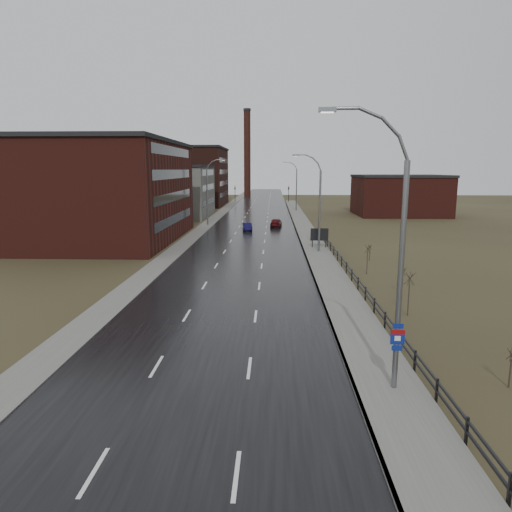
# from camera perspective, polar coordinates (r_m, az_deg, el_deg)

# --- Properties ---
(ground) EXTENTS (320.00, 320.00, 0.00)m
(ground) POSITION_cam_1_polar(r_m,az_deg,el_deg) (19.76, -8.52, -18.53)
(ground) COLOR #2D2819
(ground) RESTS_ON ground
(road) EXTENTS (14.00, 300.00, 0.06)m
(road) POSITION_cam_1_polar(r_m,az_deg,el_deg) (77.59, -0.39, 3.67)
(road) COLOR black
(road) RESTS_ON ground
(sidewalk_right) EXTENTS (3.20, 180.00, 0.18)m
(sidewalk_right) POSITION_cam_1_polar(r_m,az_deg,el_deg) (53.04, 7.73, 0.31)
(sidewalk_right) COLOR #595651
(sidewalk_right) RESTS_ON ground
(curb_right) EXTENTS (0.16, 180.00, 0.18)m
(curb_right) POSITION_cam_1_polar(r_m,az_deg,el_deg) (52.91, 6.09, 0.32)
(curb_right) COLOR slate
(curb_right) RESTS_ON ground
(sidewalk_left) EXTENTS (2.40, 260.00, 0.12)m
(sidewalk_left) POSITION_cam_1_polar(r_m,az_deg,el_deg) (78.37, -6.40, 3.69)
(sidewalk_left) COLOR #595651
(sidewalk_left) RESTS_ON ground
(warehouse_near) EXTENTS (22.44, 28.56, 13.50)m
(warehouse_near) POSITION_cam_1_polar(r_m,az_deg,el_deg) (66.61, -19.53, 7.69)
(warehouse_near) COLOR #471914
(warehouse_near) RESTS_ON ground
(warehouse_mid) EXTENTS (16.32, 20.40, 10.50)m
(warehouse_mid) POSITION_cam_1_polar(r_m,az_deg,el_deg) (97.40, -10.66, 8.02)
(warehouse_mid) COLOR slate
(warehouse_mid) RESTS_ON ground
(warehouse_far) EXTENTS (26.52, 24.48, 15.50)m
(warehouse_far) POSITION_cam_1_polar(r_m,az_deg,el_deg) (127.69, -9.93, 9.78)
(warehouse_far) COLOR #331611
(warehouse_far) RESTS_ON ground
(building_right) EXTENTS (18.36, 16.32, 8.50)m
(building_right) POSITION_cam_1_polar(r_m,az_deg,el_deg) (102.64, 17.48, 7.29)
(building_right) COLOR #471914
(building_right) RESTS_ON ground
(smokestack) EXTENTS (2.70, 2.70, 30.70)m
(smokestack) POSITION_cam_1_polar(r_m,az_deg,el_deg) (167.28, -1.11, 12.79)
(smokestack) COLOR #331611
(smokestack) RESTS_ON ground
(streetlight_main) EXTENTS (3.91, 0.29, 12.11)m
(streetlight_main) POSITION_cam_1_polar(r_m,az_deg,el_deg) (19.90, 16.84, -0.05)
(streetlight_main) COLOR slate
(streetlight_main) RESTS_ON ground
(streetlight_right_mid) EXTENTS (3.36, 0.28, 11.35)m
(streetlight_right_mid) POSITION_cam_1_polar(r_m,az_deg,el_deg) (53.29, 7.67, 6.60)
(streetlight_right_mid) COLOR slate
(streetlight_right_mid) RESTS_ON ground
(streetlight_left) EXTENTS (3.36, 0.28, 11.35)m
(streetlight_left) POSITION_cam_1_polar(r_m,az_deg,el_deg) (79.78, -5.92, 7.99)
(streetlight_left) COLOR slate
(streetlight_left) RESTS_ON ground
(streetlight_right_far) EXTENTS (3.36, 0.28, 11.35)m
(streetlight_right_far) POSITION_cam_1_polar(r_m,az_deg,el_deg) (107.10, 4.93, 8.71)
(streetlight_right_far) COLOR slate
(streetlight_right_far) RESTS_ON ground
(guardrail) EXTENTS (0.10, 53.05, 1.10)m
(guardrail) POSITION_cam_1_polar(r_m,az_deg,el_deg) (36.99, 12.84, -3.46)
(guardrail) COLOR black
(guardrail) RESTS_ON ground
(shrub_b) EXTENTS (0.44, 0.46, 1.83)m
(shrub_b) POSITION_cam_1_polar(r_m,az_deg,el_deg) (23.78, 29.23, -12.04)
(shrub_b) COLOR #382D23
(shrub_b) RESTS_ON ground
(shrub_c) EXTENTS (0.70, 0.74, 2.99)m
(shrub_c) POSITION_cam_1_polar(r_m,az_deg,el_deg) (32.02, 18.57, -4.35)
(shrub_c) COLOR #382D23
(shrub_c) RESTS_ON ground
(shrub_d) EXTENTS (0.52, 0.55, 2.19)m
(shrub_d) POSITION_cam_1_polar(r_m,az_deg,el_deg) (37.17, 17.86, -2.93)
(shrub_d) COLOR #382D23
(shrub_d) RESTS_ON ground
(shrub_e) EXTENTS (0.65, 0.69, 2.77)m
(shrub_e) POSITION_cam_1_polar(r_m,az_deg,el_deg) (43.64, 13.74, -0.32)
(shrub_e) COLOR #382D23
(shrub_e) RESTS_ON ground
(shrub_f) EXTENTS (0.41, 0.43, 1.71)m
(shrub_f) POSITION_cam_1_polar(r_m,az_deg,el_deg) (50.30, 14.03, 0.46)
(shrub_f) COLOR #382D23
(shrub_f) RESTS_ON ground
(billboard) EXTENTS (2.18, 0.17, 2.56)m
(billboard) POSITION_cam_1_polar(r_m,az_deg,el_deg) (56.38, 7.92, 2.61)
(billboard) COLOR black
(billboard) RESTS_ON ground
(traffic_light_left) EXTENTS (0.58, 2.73, 5.30)m
(traffic_light_left) POSITION_cam_1_polar(r_m,az_deg,el_deg) (137.48, -2.65, 8.67)
(traffic_light_left) COLOR black
(traffic_light_left) RESTS_ON ground
(traffic_light_right) EXTENTS (0.58, 2.73, 5.30)m
(traffic_light_right) POSITION_cam_1_polar(r_m,az_deg,el_deg) (137.08, 4.11, 8.65)
(traffic_light_right) COLOR black
(traffic_light_right) RESTS_ON ground
(car_near) EXTENTS (1.80, 3.99, 1.27)m
(car_near) POSITION_cam_1_polar(r_m,az_deg,el_deg) (72.18, -1.09, 3.61)
(car_near) COLOR #0E0B39
(car_near) RESTS_ON ground
(car_far) EXTENTS (2.14, 4.55, 1.50)m
(car_far) POSITION_cam_1_polar(r_m,az_deg,el_deg) (77.26, 2.53, 4.17)
(car_far) COLOR #440B0E
(car_far) RESTS_ON ground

